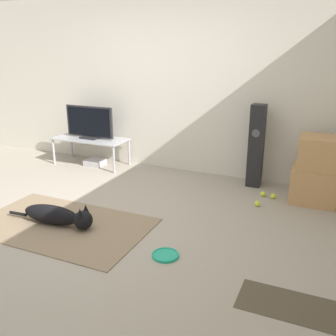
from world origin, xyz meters
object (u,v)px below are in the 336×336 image
dog (59,216)px  floor_speaker (256,146)px  tv (89,123)px  cardboard_box_lower (314,185)px  tennis_ball_near_speaker (257,204)px  tennis_ball_by_boxes (263,194)px  frisbee (165,255)px  tv_stand (91,141)px  tennis_ball_loose_on_carpet (273,196)px  game_console (95,162)px  cardboard_box_upper (320,153)px

dog → floor_speaker: floor_speaker is taller
dog → tv: bearing=115.9°
cardboard_box_lower → tennis_ball_near_speaker: (-0.59, -0.44, -0.18)m
dog → floor_speaker: bearing=51.5°
tennis_ball_by_boxes → tennis_ball_near_speaker: bearing=-91.1°
frisbee → tv_stand: 3.08m
frisbee → tennis_ball_by_boxes: 1.89m
tennis_ball_near_speaker → tennis_ball_loose_on_carpet: size_ratio=1.00×
tv → tennis_ball_loose_on_carpet: (2.93, -0.29, -0.65)m
dog → frisbee: bearing=-4.4°
cardboard_box_lower → game_console: (-3.31, 0.14, -0.17)m
tv → tennis_ball_by_boxes: (2.80, -0.26, -0.65)m
cardboard_box_upper → tennis_ball_by_boxes: cardboard_box_upper is taller
cardboard_box_upper → tennis_ball_near_speaker: cardboard_box_upper is taller
tennis_ball_near_speaker → game_console: size_ratio=0.23×
frisbee → tennis_ball_loose_on_carpet: bearing=69.1°
floor_speaker → tv_stand: bearing=-177.9°
cardboard_box_upper → tennis_ball_near_speaker: 0.95m
cardboard_box_upper → tennis_ball_by_boxes: bearing=-171.0°
floor_speaker → tv: (-2.60, -0.09, 0.12)m
cardboard_box_lower → cardboard_box_upper: (0.02, -0.01, 0.41)m
tennis_ball_near_speaker → game_console: game_console is taller
cardboard_box_lower → tv: tv is taller
frisbee → cardboard_box_lower: 2.24m
cardboard_box_lower → cardboard_box_upper: cardboard_box_upper is taller
tennis_ball_loose_on_carpet → game_console: bearing=174.6°
frisbee → tennis_ball_loose_on_carpet: size_ratio=3.79×
tv_stand → dog: bearing=-64.0°
game_console → tv: bearing=166.7°
cardboard_box_lower → tv_stand: tv_stand is taller
tennis_ball_near_speaker → tennis_ball_by_boxes: bearing=88.9°
cardboard_box_lower → game_console: bearing=177.6°
cardboard_box_lower → game_console: size_ratio=1.82×
cardboard_box_lower → tennis_ball_near_speaker: bearing=-143.3°
dog → cardboard_box_upper: bearing=36.5°
frisbee → floor_speaker: size_ratio=0.22×
cardboard_box_upper → tennis_ball_loose_on_carpet: cardboard_box_upper is taller
floor_speaker → tennis_ball_loose_on_carpet: bearing=-49.1°
floor_speaker → tennis_ball_near_speaker: 0.89m
tv → game_console: 0.64m
tv_stand → game_console: tv_stand is taller
tennis_ball_by_boxes → game_console: 2.73m
frisbee → floor_speaker: 2.26m
floor_speaker → game_console: floor_speaker is taller
cardboard_box_lower → tv_stand: (-3.38, 0.16, 0.17)m
floor_speaker → tennis_ball_near_speaker: size_ratio=16.88×
floor_speaker → tv: 2.61m
dog → frisbee: 1.29m
cardboard_box_lower → frisbee: bearing=-120.7°
tennis_ball_near_speaker → tennis_ball_loose_on_carpet: (0.14, 0.31, 0.00)m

